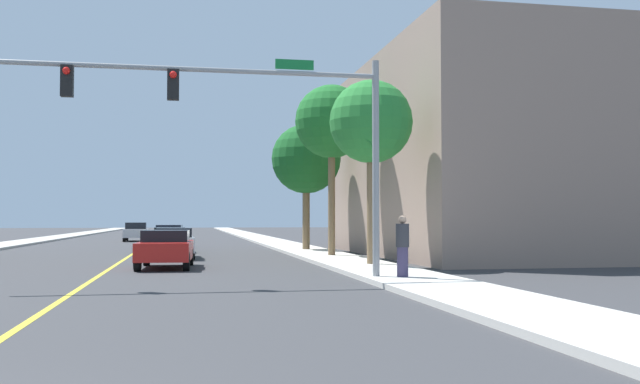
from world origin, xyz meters
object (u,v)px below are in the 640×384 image
at_px(traffic_signal_mast, 243,111).
at_px(palm_far, 306,160).
at_px(car_silver, 136,232).
at_px(car_green, 170,239).
at_px(palm_mid, 332,123).
at_px(pedestrian, 403,246).
at_px(car_blue, 169,236).
at_px(car_white, 174,242).
at_px(car_red, 166,248).
at_px(palm_near, 371,123).

relative_size(traffic_signal_mast, palm_far, 1.76).
xyz_separation_m(palm_far, car_silver, (-10.37, 20.22, -4.26)).
bearing_deg(palm_far, car_green, 176.26).
bearing_deg(palm_mid, pedestrian, -92.16).
bearing_deg(car_green, palm_mid, -42.34).
xyz_separation_m(traffic_signal_mast, car_blue, (-2.59, 25.30, -4.05)).
distance_m(car_blue, car_white, 12.49).
xyz_separation_m(car_red, pedestrian, (6.78, -6.94, 0.30)).
height_order(palm_near, car_green, palm_near).
bearing_deg(car_white, car_red, -92.98).
distance_m(traffic_signal_mast, car_silver, 38.81).
xyz_separation_m(palm_mid, car_white, (-7.05, 1.15, -5.47)).
bearing_deg(palm_far, palm_mid, -89.08).
bearing_deg(car_blue, palm_mid, -58.20).
height_order(palm_mid, car_blue, palm_mid).
bearing_deg(traffic_signal_mast, car_blue, 95.85).
distance_m(palm_mid, pedestrian, 13.11).
bearing_deg(palm_mid, car_silver, 111.55).
bearing_deg(car_green, car_white, -86.64).
xyz_separation_m(traffic_signal_mast, car_white, (-2.09, 12.82, -4.07)).
bearing_deg(car_green, palm_far, -3.35).
bearing_deg(palm_mid, car_blue, 118.98).
bearing_deg(car_red, car_white, 91.20).
bearing_deg(car_blue, pedestrian, -71.73).
bearing_deg(traffic_signal_mast, palm_mid, 66.99).
relative_size(traffic_signal_mast, palm_mid, 1.54).
distance_m(car_white, pedestrian, 14.74).
height_order(traffic_signal_mast, car_red, traffic_signal_mast).
xyz_separation_m(palm_near, car_white, (-7.22, 7.46, -4.60)).
bearing_deg(palm_far, car_blue, 135.49).
xyz_separation_m(palm_far, pedestrian, (-0.35, -18.34, -4.01)).
distance_m(palm_near, car_white, 11.35).
relative_size(palm_mid, car_green, 1.75).
xyz_separation_m(car_green, car_white, (0.29, -5.64, 0.02)).
bearing_deg(car_blue, palm_near, -66.01).
distance_m(traffic_signal_mast, car_white, 13.61).
bearing_deg(palm_near, palm_mid, 91.57).
xyz_separation_m(car_blue, pedestrian, (7.10, -25.66, 0.28)).
distance_m(palm_far, car_red, 14.12).
relative_size(palm_far, car_white, 1.60).
distance_m(palm_far, car_white, 9.67).
xyz_separation_m(traffic_signal_mast, palm_near, (5.13, 5.36, 0.53)).
bearing_deg(palm_far, traffic_signal_mast, -105.11).
bearing_deg(palm_far, car_red, -122.01).
relative_size(palm_near, palm_far, 0.99).
height_order(car_blue, pedestrian, pedestrian).
bearing_deg(car_green, traffic_signal_mast, -82.24).
height_order(palm_far, car_silver, palm_far).
height_order(car_white, car_red, car_red).
bearing_deg(car_silver, palm_near, -73.33).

